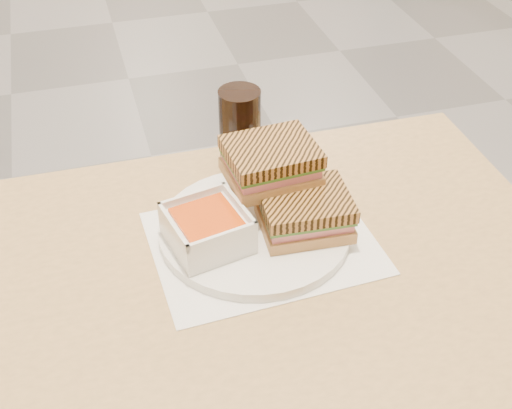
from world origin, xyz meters
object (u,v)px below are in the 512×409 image
object	(u,v)px
plate	(255,229)
soup_bowl	(208,230)
panini_lower	(305,212)
cola_glass	(240,131)
main_table	(172,355)

from	to	relation	value
plate	soup_bowl	world-z (taller)	soup_bowl
soup_bowl	panini_lower	xyz separation A→B (m)	(0.15, -0.00, 0.00)
plate	soup_bowl	distance (m)	0.08
cola_glass	panini_lower	bearing A→B (deg)	-76.92
plate	soup_bowl	size ratio (longest dim) A/B	2.28
soup_bowl	plate	bearing A→B (deg)	14.05
plate	panini_lower	xyz separation A→B (m)	(0.07, -0.02, 0.04)
main_table	soup_bowl	size ratio (longest dim) A/B	9.48
soup_bowl	cola_glass	world-z (taller)	cola_glass
plate	panini_lower	bearing A→B (deg)	-18.13
main_table	cola_glass	world-z (taller)	cola_glass
soup_bowl	panini_lower	world-z (taller)	panini_lower
panini_lower	main_table	bearing A→B (deg)	-161.03
main_table	panini_lower	world-z (taller)	panini_lower
main_table	soup_bowl	bearing A→B (deg)	46.03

